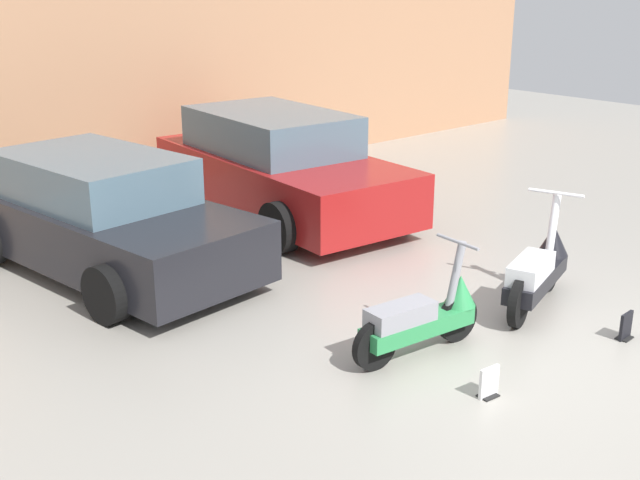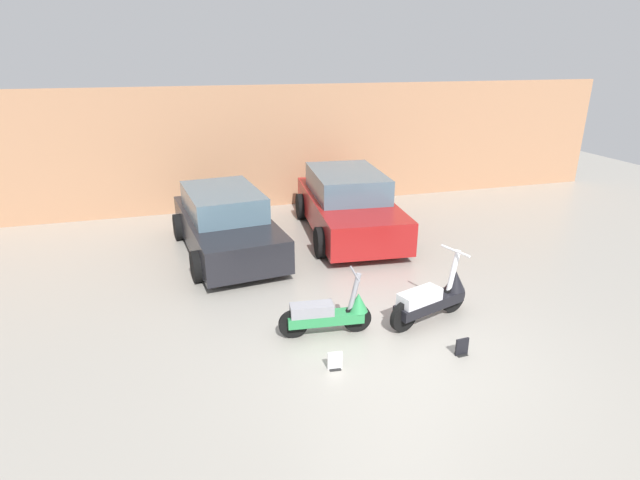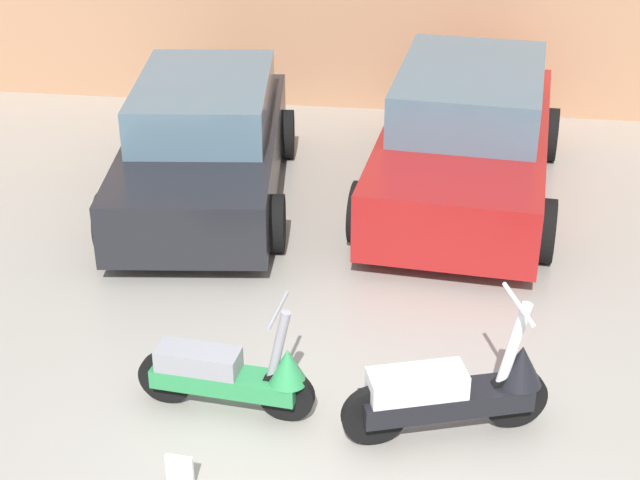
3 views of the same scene
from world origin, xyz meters
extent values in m
cylinder|color=black|center=(-0.39, 0.73, 0.22)|extent=(0.45, 0.12, 0.44)
cylinder|color=black|center=(-1.37, 0.83, 0.22)|extent=(0.45, 0.12, 0.44)
cube|color=#2D8C4C|center=(-0.88, 0.78, 0.28)|extent=(1.17, 0.38, 0.15)
cube|color=gray|center=(-1.09, 0.80, 0.44)|extent=(0.67, 0.32, 0.17)
cylinder|color=gray|center=(-0.45, 0.74, 0.66)|extent=(0.21, 0.10, 0.63)
cylinder|color=gray|center=(-0.45, 0.74, 0.98)|extent=(0.08, 0.51, 0.03)
cone|color=#2D8C4C|center=(-0.38, 0.73, 0.50)|extent=(0.32, 0.32, 0.29)
cylinder|color=black|center=(1.34, 0.89, 0.25)|extent=(0.50, 0.24, 0.49)
cylinder|color=black|center=(0.30, 0.54, 0.25)|extent=(0.50, 0.24, 0.49)
cube|color=black|center=(0.82, 0.72, 0.31)|extent=(1.32, 0.69, 0.17)
cube|color=white|center=(0.60, 0.64, 0.49)|extent=(0.78, 0.50, 0.19)
cylinder|color=white|center=(1.29, 0.87, 0.74)|extent=(0.24, 0.15, 0.70)
cylinder|color=white|center=(1.29, 0.87, 1.09)|extent=(0.21, 0.55, 0.03)
cone|color=black|center=(1.36, 0.89, 0.56)|extent=(0.42, 0.42, 0.32)
cube|color=black|center=(-1.94, 4.53, 0.49)|extent=(2.08, 4.07, 0.65)
cube|color=slate|center=(-1.97, 4.76, 1.07)|extent=(1.68, 2.34, 0.51)
cylinder|color=black|center=(-0.96, 3.43, 0.30)|extent=(0.27, 0.62, 0.59)
cylinder|color=black|center=(-2.64, 3.23, 0.30)|extent=(0.27, 0.62, 0.59)
cylinder|color=black|center=(-1.25, 5.83, 0.30)|extent=(0.27, 0.62, 0.59)
cylinder|color=black|center=(-2.92, 5.63, 0.30)|extent=(0.27, 0.62, 0.59)
cube|color=maroon|center=(0.92, 4.97, 0.53)|extent=(2.12, 4.36, 0.70)
cube|color=slate|center=(0.95, 5.22, 1.16)|extent=(1.75, 2.49, 0.55)
cylinder|color=black|center=(1.72, 3.59, 0.32)|extent=(0.28, 0.66, 0.64)
cylinder|color=black|center=(-0.10, 3.74, 0.32)|extent=(0.28, 0.66, 0.64)
cylinder|color=black|center=(1.95, 6.19, 0.32)|extent=(0.28, 0.66, 0.64)
cylinder|color=black|center=(0.13, 6.35, 0.32)|extent=(0.28, 0.66, 0.64)
cube|color=white|center=(-1.01, -0.11, 0.13)|extent=(0.20, 0.05, 0.26)
camera|label=1|loc=(-5.82, -3.54, 3.26)|focal=45.00mm
camera|label=2|loc=(-2.77, -5.55, 4.04)|focal=28.00mm
camera|label=3|loc=(0.67, -5.25, 4.79)|focal=55.00mm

